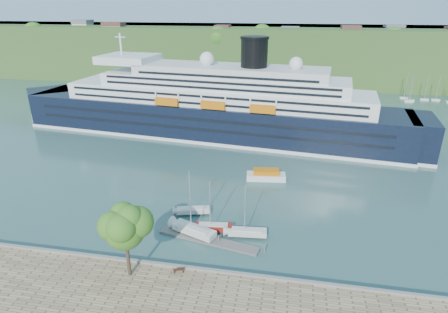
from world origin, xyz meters
The scene contains 12 objects.
ground centered at (0.00, 0.00, 0.00)m, with size 400.00×400.00×0.00m, color #2A4B4A.
far_hillside centered at (0.00, 145.00, 12.00)m, with size 400.00×50.00×24.00m, color #304F1F.
quay_coping centered at (0.00, -0.20, 1.15)m, with size 220.00×0.50×0.30m, color slate.
cruise_ship centered at (-9.65, 57.16, 13.31)m, with size 118.56×17.26×26.62m, color black, non-canonical shape.
park_bench centered at (-0.63, -1.20, 1.45)m, with size 1.40×0.58×0.90m, color #3F1E12, non-canonical shape.
promenade_tree centered at (-6.77, -2.79, 6.68)m, with size 6.85×6.85×11.35m, color #36691B, non-canonical shape.
floating_pontoon centered at (1.35, 7.75, 0.18)m, with size 16.28×1.99×0.36m, color #65605A, non-canonical shape.
sailboat_white_near centered at (-1.08, 8.73, 5.16)m, with size 7.99×2.22×10.32m, color silver, non-canonical shape.
sailboat_red centered at (1.65, 10.38, 4.29)m, with size 6.65×1.85×8.59m, color maroon, non-canonical shape.
sailboat_white_far centered at (7.19, 9.96, 4.28)m, with size 6.63×1.84×8.56m, color silver, non-canonical shape.
tender_launch centered at (8.48, 31.20, 1.12)m, with size 8.12×2.78×2.24m, color #D0680C, non-canonical shape.
sailboat_extra centered at (-2.89, 15.00, 4.01)m, with size 6.21×1.73×8.03m, color silver, non-canonical shape.
Camera 1 is at (12.52, -39.47, 34.11)m, focal length 30.00 mm.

